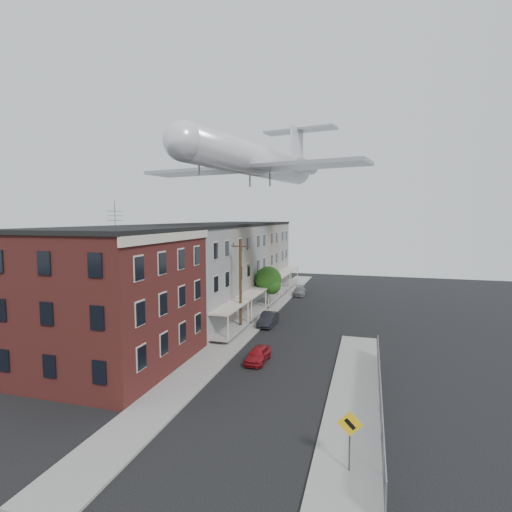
{
  "coord_description": "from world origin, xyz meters",
  "views": [
    {
      "loc": [
        6.22,
        -17.79,
        11.07
      ],
      "look_at": [
        -0.85,
        6.84,
        8.56
      ],
      "focal_mm": 28.0,
      "sensor_mm": 36.0,
      "label": 1
    }
  ],
  "objects_px": {
    "warning_sign": "(350,432)",
    "airplane": "(258,161)",
    "car_near": "(258,355)",
    "car_far": "(300,291)",
    "street_tree": "(269,281)",
    "car_mid": "(268,319)",
    "utility_pole": "(241,284)"
  },
  "relations": [
    {
      "from": "car_near",
      "to": "car_far",
      "type": "height_order",
      "value": "car_far"
    },
    {
      "from": "warning_sign",
      "to": "utility_pole",
      "type": "relative_size",
      "value": 0.31
    },
    {
      "from": "street_tree",
      "to": "car_mid",
      "type": "height_order",
      "value": "street_tree"
    },
    {
      "from": "utility_pole",
      "to": "car_far",
      "type": "distance_m",
      "value": 20.14
    },
    {
      "from": "street_tree",
      "to": "airplane",
      "type": "relative_size",
      "value": 0.2
    },
    {
      "from": "car_mid",
      "to": "car_far",
      "type": "bearing_deg",
      "value": 88.69
    },
    {
      "from": "car_near",
      "to": "airplane",
      "type": "distance_m",
      "value": 19.5
    },
    {
      "from": "car_near",
      "to": "car_far",
      "type": "relative_size",
      "value": 0.85
    },
    {
      "from": "warning_sign",
      "to": "car_far",
      "type": "xyz_separation_m",
      "value": [
        -8.84,
        38.61,
        -1.29
      ]
    },
    {
      "from": "airplane",
      "to": "utility_pole",
      "type": "bearing_deg",
      "value": -103.69
    },
    {
      "from": "car_near",
      "to": "car_far",
      "type": "xyz_separation_m",
      "value": [
        -1.44,
        26.87,
        0.0
      ]
    },
    {
      "from": "car_near",
      "to": "car_far",
      "type": "bearing_deg",
      "value": 94.93
    },
    {
      "from": "utility_pole",
      "to": "car_mid",
      "type": "relative_size",
      "value": 2.22
    },
    {
      "from": "warning_sign",
      "to": "airplane",
      "type": "relative_size",
      "value": 0.11
    },
    {
      "from": "utility_pole",
      "to": "car_near",
      "type": "bearing_deg",
      "value": -62.47
    },
    {
      "from": "car_near",
      "to": "car_mid",
      "type": "distance_m",
      "value": 10.38
    },
    {
      "from": "car_near",
      "to": "utility_pole",
      "type": "bearing_deg",
      "value": 119.39
    },
    {
      "from": "car_far",
      "to": "airplane",
      "type": "relative_size",
      "value": 0.15
    },
    {
      "from": "car_near",
      "to": "car_mid",
      "type": "xyz_separation_m",
      "value": [
        -1.8,
        10.22,
        0.08
      ]
    },
    {
      "from": "street_tree",
      "to": "car_mid",
      "type": "distance_m",
      "value": 7.71
    },
    {
      "from": "utility_pole",
      "to": "street_tree",
      "type": "height_order",
      "value": "utility_pole"
    },
    {
      "from": "street_tree",
      "to": "car_far",
      "type": "relative_size",
      "value": 1.28
    },
    {
      "from": "warning_sign",
      "to": "street_tree",
      "type": "relative_size",
      "value": 0.54
    },
    {
      "from": "warning_sign",
      "to": "airplane",
      "type": "height_order",
      "value": "airplane"
    },
    {
      "from": "car_far",
      "to": "utility_pole",
      "type": "bearing_deg",
      "value": -102.9
    },
    {
      "from": "street_tree",
      "to": "car_mid",
      "type": "bearing_deg",
      "value": -76.55
    },
    {
      "from": "street_tree",
      "to": "car_near",
      "type": "height_order",
      "value": "street_tree"
    },
    {
      "from": "car_mid",
      "to": "airplane",
      "type": "distance_m",
      "value": 16.05
    },
    {
      "from": "utility_pole",
      "to": "airplane",
      "type": "distance_m",
      "value": 12.47
    },
    {
      "from": "car_far",
      "to": "car_near",
      "type": "bearing_deg",
      "value": -92.97
    },
    {
      "from": "warning_sign",
      "to": "car_near",
      "type": "xyz_separation_m",
      "value": [
        -7.4,
        11.74,
        -1.3
      ]
    },
    {
      "from": "warning_sign",
      "to": "airplane",
      "type": "bearing_deg",
      "value": 114.92
    }
  ]
}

